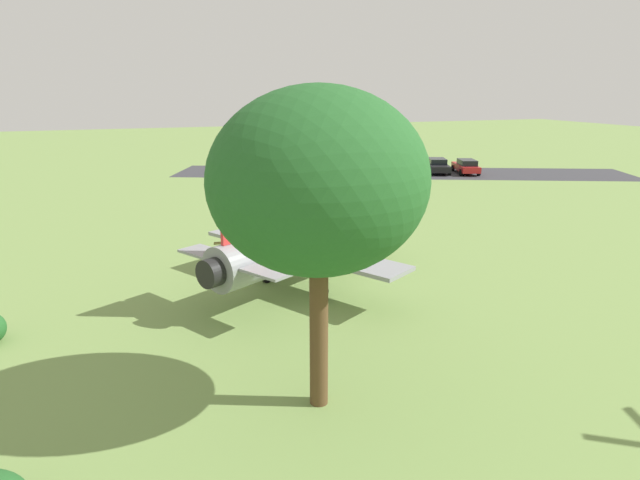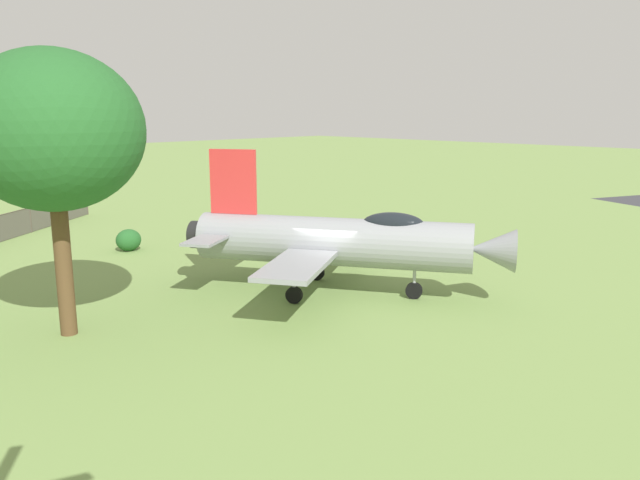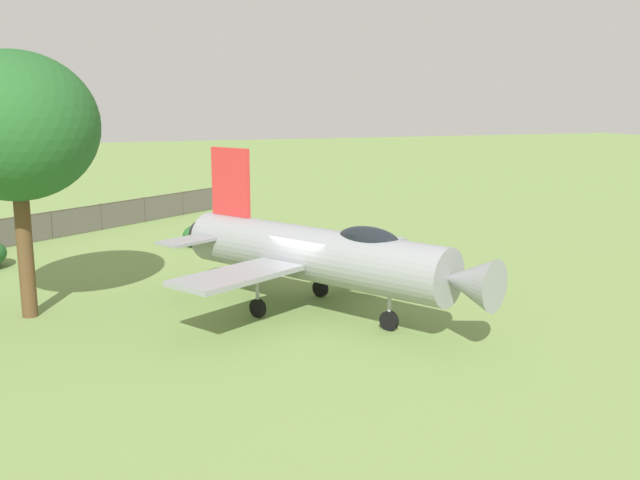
% 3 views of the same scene
% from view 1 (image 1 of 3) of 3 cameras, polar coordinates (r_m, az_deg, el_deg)
% --- Properties ---
extents(ground_plane, '(200.00, 200.00, 0.00)m').
position_cam_1_polar(ground_plane, '(23.54, -1.16, -4.71)').
color(ground_plane, '#75934C').
extents(parking_strip, '(24.86, 44.52, 0.00)m').
position_cam_1_polar(parking_strip, '(55.08, 8.60, 7.04)').
color(parking_strip, '#38383D').
rests_on(parking_strip, ground_plane).
extents(display_jet, '(9.50, 11.36, 5.22)m').
position_cam_1_polar(display_jet, '(23.20, -0.59, 0.13)').
color(display_jet, gray).
rests_on(display_jet, ground_plane).
extents(shade_tree, '(5.08, 5.45, 8.38)m').
position_cam_1_polar(shade_tree, '(13.09, -0.13, 6.08)').
color(shade_tree, brown).
rests_on(shade_tree, ground_plane).
extents(info_plaque, '(0.46, 0.64, 1.14)m').
position_cam_1_polar(info_plaque, '(26.50, -10.52, -0.67)').
color(info_plaque, '#333333').
rests_on(info_plaque, ground_plane).
extents(parked_car_red, '(4.86, 3.11, 1.43)m').
position_cam_1_polar(parked_car_red, '(55.83, 15.21, 7.55)').
color(parked_car_red, red).
rests_on(parked_car_red, ground_plane).
extents(parked_car_black, '(4.73, 3.34, 1.43)m').
position_cam_1_polar(parked_car_black, '(55.51, 12.32, 7.70)').
color(parked_car_black, black).
rests_on(parked_car_black, ground_plane).
extents(parked_car_blue, '(4.90, 3.32, 1.46)m').
position_cam_1_polar(parked_car_blue, '(55.07, 8.69, 7.84)').
color(parked_car_blue, '#23429E').
rests_on(parked_car_blue, ground_plane).
extents(parked_car_gray, '(4.69, 3.47, 1.45)m').
position_cam_1_polar(parked_car_gray, '(54.84, 4.78, 7.92)').
color(parked_car_gray, slate).
rests_on(parked_car_gray, ground_plane).
extents(parked_car_yellow, '(5.02, 3.23, 1.45)m').
position_cam_1_polar(parked_car_yellow, '(54.85, 1.95, 7.97)').
color(parked_car_yellow, gold).
rests_on(parked_car_yellow, ground_plane).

